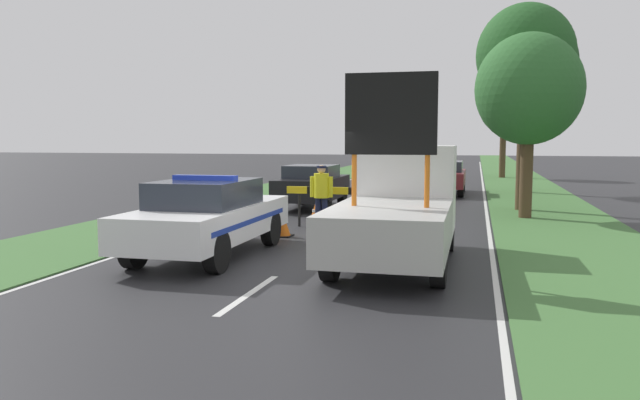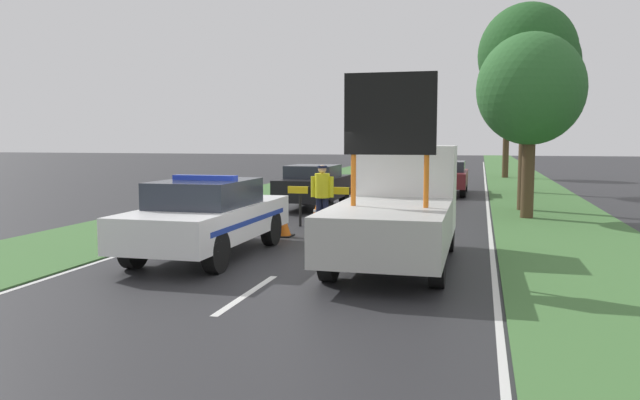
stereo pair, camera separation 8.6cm
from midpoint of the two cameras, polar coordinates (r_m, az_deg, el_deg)
The scene contains 20 objects.
ground_plane at distance 11.34m, azimuth -3.62°, elevation -6.49°, with size 160.00×160.00×0.00m, color #28282B.
lane_markings at distance 30.59m, azimuth 7.69°, elevation 1.14°, with size 7.50×71.60×0.01m.
grass_verge_left at distance 31.93m, azimuth -2.26°, elevation 1.39°, with size 3.55×120.00×0.03m.
grass_verge_right at distance 30.73m, azimuth 18.13°, elevation 0.95°, with size 3.55×120.00×0.03m.
police_car at distance 12.83m, azimuth -10.36°, elevation -1.45°, with size 1.88×4.94×1.65m.
work_truck at distance 12.17m, azimuth 7.01°, elevation -0.57°, with size 2.03×5.24×3.50m.
road_barrier at distance 16.54m, azimuth 2.47°, elevation 0.56°, with size 3.40×0.08×1.09m.
police_officer at distance 16.19m, azimuth -0.02°, elevation 0.79°, with size 0.61×0.39×1.70m.
pedestrian_civilian at distance 15.63m, azimuth 4.85°, elevation 0.35°, with size 0.58×0.37×1.61m.
traffic_cone_near_police at distance 15.23m, azimuth -3.67°, elevation -2.09°, with size 0.49×0.49×0.68m.
traffic_cone_centre_front at distance 17.83m, azimuth -0.53°, elevation -1.13°, with size 0.40×0.40×0.56m.
queued_car_sedan_black at distance 21.36m, azimuth -0.82°, elevation 1.35°, with size 1.80×4.02×1.48m.
queued_car_wagon_maroon at distance 27.30m, azimuth 11.15°, elevation 2.14°, with size 1.76×4.53×1.42m.
queued_car_hatch_blue at distance 34.68m, azimuth 5.45°, elevation 2.98°, with size 1.80×4.54×1.53m.
queued_car_suv_grey at distance 41.21m, azimuth 6.46°, elevation 3.32°, with size 1.73×4.09×1.42m.
roadside_tree_near_left at distance 19.51m, azimuth 18.44°, elevation 9.53°, with size 3.12×3.12×5.46m.
roadside_tree_near_right at distance 28.83m, azimuth 18.61°, elevation 11.61°, with size 3.91×3.91×7.61m.
roadside_tree_mid_left at distance 39.29m, azimuth 16.40°, elevation 8.03°, with size 2.85×2.85×5.71m.
roadside_tree_mid_right at distance 21.75m, azimuth 18.17°, elevation 12.37°, with size 3.14×3.14×6.73m.
roadside_tree_far_left at distance 51.71m, azimuth 5.08°, elevation 8.30°, with size 2.83×2.83×6.34m.
Camera 1 is at (3.34, -10.57, 2.38)m, focal length 35.00 mm.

